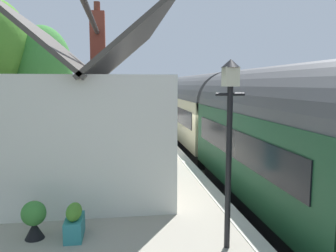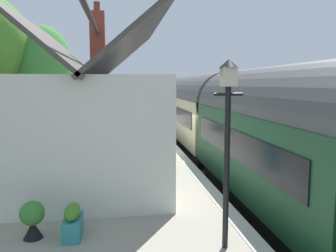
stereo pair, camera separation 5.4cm
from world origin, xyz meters
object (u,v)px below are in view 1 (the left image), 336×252
at_px(station_building, 95,121).
at_px(planter_by_door, 79,125).
at_px(planter_under_sign, 84,124).
at_px(planter_edge_near, 74,221).
at_px(bench_by_lamp, 127,125).
at_px(station_sign_board, 145,109).
at_px(lamp_post_platform, 230,117).
at_px(tree_behind_building, 43,68).
at_px(train, 278,139).
at_px(bench_platform_end, 126,132).
at_px(planter_bench_right, 118,115).
at_px(planter_corner_building, 34,219).
at_px(planter_edge_far, 90,135).

relative_size(station_building, planter_by_door, 9.58).
bearing_deg(planter_by_door, planter_under_sign, -2.67).
bearing_deg(planter_edge_near, bench_by_lamp, -5.32).
distance_m(planter_under_sign, station_sign_board, 4.07).
height_order(lamp_post_platform, tree_behind_building, tree_behind_building).
distance_m(train, planter_under_sign, 14.83).
xyz_separation_m(bench_by_lamp, planter_edge_near, (-13.68, 1.27, -0.17)).
bearing_deg(planter_under_sign, planter_edge_near, -174.89).
bearing_deg(station_building, station_sign_board, -11.87).
height_order(planter_under_sign, planter_by_door, planter_by_door).
distance_m(bench_platform_end, lamp_post_platform, 11.62).
height_order(train, bench_platform_end, train).
height_order(bench_platform_end, bench_by_lamp, same).
bearing_deg(bench_by_lamp, station_building, 172.59).
bearing_deg(planter_bench_right, planter_corner_building, 175.75).
distance_m(planter_edge_far, planter_by_door, 3.67).
xyz_separation_m(bench_platform_end, lamp_post_platform, (-11.37, -1.53, 1.84)).
xyz_separation_m(planter_by_door, tree_behind_building, (4.21, 2.82, 3.53)).
xyz_separation_m(bench_by_lamp, planter_edge_far, (-2.83, 1.89, -0.16)).
height_order(planter_corner_building, planter_edge_far, planter_corner_building).
relative_size(train, tree_behind_building, 3.65).
xyz_separation_m(bench_by_lamp, planter_corner_building, (-13.63, 2.00, -0.09)).
bearing_deg(planter_edge_near, lamp_post_platform, -106.27).
distance_m(planter_corner_building, planter_edge_far, 10.80).
relative_size(bench_platform_end, planter_edge_far, 1.77).
xyz_separation_m(planter_by_door, lamp_post_platform, (-15.19, -4.21, 1.87)).
distance_m(planter_bench_right, planter_by_door, 6.38).
distance_m(planter_edge_near, station_sign_board, 16.46).
xyz_separation_m(station_building, lamp_post_platform, (-5.50, -2.60, 0.64)).
bearing_deg(tree_behind_building, bench_platform_end, -145.56).
bearing_deg(station_building, planter_by_door, 9.47).
xyz_separation_m(lamp_post_platform, station_sign_board, (17.03, 0.18, -1.13)).
xyz_separation_m(planter_bench_right, tree_behind_building, (-1.75, 5.11, 3.55)).
xyz_separation_m(station_sign_board, tree_behind_building, (2.37, 6.86, 2.79)).
relative_size(train, planter_bench_right, 38.02).
bearing_deg(planter_corner_building, bench_by_lamp, -8.36).
relative_size(bench_platform_end, lamp_post_platform, 0.43).
xyz_separation_m(planter_edge_near, tree_behind_building, (18.61, 4.33, 3.67)).
xyz_separation_m(train, planter_by_door, (11.51, 6.90, -0.83)).
xyz_separation_m(station_building, planter_corner_building, (-4.67, 0.84, -1.29)).
distance_m(bench_platform_end, station_sign_board, 5.86).
bearing_deg(bench_platform_end, planter_edge_far, 81.73).
relative_size(planter_bench_right, planter_edge_far, 0.94).
relative_size(planter_edge_far, planter_by_door, 0.93).
xyz_separation_m(bench_platform_end, planter_edge_far, (0.26, 1.79, -0.16)).
distance_m(planter_by_door, tree_behind_building, 6.18).
distance_m(bench_by_lamp, planter_edge_near, 13.74).
relative_size(station_building, tree_behind_building, 1.05).
xyz_separation_m(bench_by_lamp, planter_under_sign, (2.34, 2.71, -0.18)).
relative_size(train, planter_by_door, 33.12).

